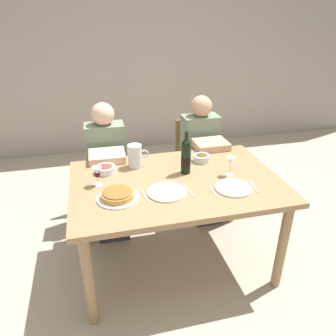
% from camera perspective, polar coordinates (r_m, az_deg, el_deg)
% --- Properties ---
extents(ground_plane, '(8.00, 8.00, 0.00)m').
position_cam_1_polar(ground_plane, '(2.77, 1.27, -16.08)').
color(ground_plane, '#B2A893').
extents(back_wall, '(8.00, 0.10, 2.80)m').
position_cam_1_polar(back_wall, '(4.58, -7.38, 20.33)').
color(back_wall, '#A3998E').
rests_on(back_wall, ground).
extents(dining_table, '(1.50, 1.00, 0.76)m').
position_cam_1_polar(dining_table, '(2.37, 1.43, -4.13)').
color(dining_table, '#9E7A51').
rests_on(dining_table, ground).
extents(wine_bottle, '(0.07, 0.07, 0.33)m').
position_cam_1_polar(wine_bottle, '(2.38, 3.18, 2.07)').
color(wine_bottle, black).
rests_on(wine_bottle, dining_table).
extents(water_pitcher, '(0.16, 0.11, 0.18)m').
position_cam_1_polar(water_pitcher, '(2.50, -5.82, 1.90)').
color(water_pitcher, silver).
rests_on(water_pitcher, dining_table).
extents(baked_tart, '(0.28, 0.28, 0.06)m').
position_cam_1_polar(baked_tart, '(2.12, -8.88, -4.71)').
color(baked_tart, white).
rests_on(baked_tart, dining_table).
extents(salad_bowl, '(0.15, 0.15, 0.06)m').
position_cam_1_polar(salad_bowl, '(2.47, -11.01, -0.16)').
color(salad_bowl, silver).
rests_on(salad_bowl, dining_table).
extents(olive_bowl, '(0.13, 0.13, 0.06)m').
position_cam_1_polar(olive_bowl, '(2.61, 5.97, 1.85)').
color(olive_bowl, silver).
rests_on(olive_bowl, dining_table).
extents(wine_glass_left_diner, '(0.07, 0.07, 0.15)m').
position_cam_1_polar(wine_glass_left_diner, '(2.40, 11.01, 1.05)').
color(wine_glass_left_diner, silver).
rests_on(wine_glass_left_diner, dining_table).
extents(wine_glass_right_diner, '(0.07, 0.07, 0.14)m').
position_cam_1_polar(wine_glass_right_diner, '(2.27, -12.43, -0.80)').
color(wine_glass_right_diner, silver).
rests_on(wine_glass_right_diner, dining_table).
extents(dinner_plate_left_setting, '(0.27, 0.27, 0.01)m').
position_cam_1_polar(dinner_plate_left_setting, '(2.17, -0.25, -4.24)').
color(dinner_plate_left_setting, white).
rests_on(dinner_plate_left_setting, dining_table).
extents(dinner_plate_right_setting, '(0.26, 0.26, 0.01)m').
position_cam_1_polar(dinner_plate_right_setting, '(2.26, 11.47, -3.46)').
color(dinner_plate_right_setting, silver).
rests_on(dinner_plate_right_setting, dining_table).
extents(fork_left_setting, '(0.03, 0.16, 0.00)m').
position_cam_1_polar(fork_left_setting, '(2.15, -4.16, -4.80)').
color(fork_left_setting, silver).
rests_on(fork_left_setting, dining_table).
extents(knife_left_setting, '(0.03, 0.18, 0.00)m').
position_cam_1_polar(knife_left_setting, '(2.21, 3.54, -3.84)').
color(knife_left_setting, silver).
rests_on(knife_left_setting, dining_table).
extents(knife_right_setting, '(0.03, 0.18, 0.00)m').
position_cam_1_polar(knife_right_setting, '(2.33, 14.82, -3.04)').
color(knife_right_setting, silver).
rests_on(knife_right_setting, dining_table).
extents(spoon_right_setting, '(0.02, 0.16, 0.00)m').
position_cam_1_polar(spoon_right_setting, '(2.21, 7.92, -4.04)').
color(spoon_right_setting, silver).
rests_on(spoon_right_setting, dining_table).
extents(chair_left, '(0.41, 0.41, 0.87)m').
position_cam_1_polar(chair_left, '(3.17, -10.68, 0.17)').
color(chair_left, olive).
rests_on(chair_left, ground).
extents(diner_left, '(0.34, 0.51, 1.16)m').
position_cam_1_polar(diner_left, '(2.90, -10.61, 0.27)').
color(diner_left, gray).
rests_on(diner_left, ground).
extents(chair_right, '(0.41, 0.41, 0.87)m').
position_cam_1_polar(chair_right, '(3.34, 4.75, 2.02)').
color(chair_right, olive).
rests_on(chair_right, ground).
extents(diner_right, '(0.34, 0.51, 1.16)m').
position_cam_1_polar(diner_right, '(3.09, 6.26, 2.28)').
color(diner_right, gray).
rests_on(diner_right, ground).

